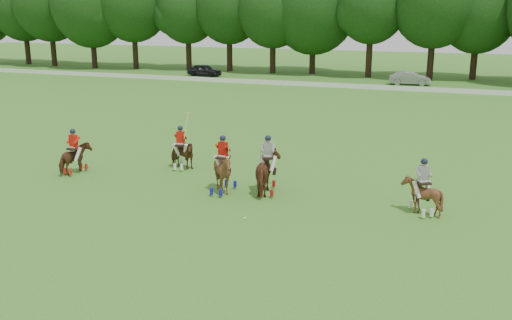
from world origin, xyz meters
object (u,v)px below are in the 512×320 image
(polo_red_b, at_px, (181,154))
(polo_stripe_a, at_px, (268,172))
(car_left, at_px, (204,70))
(polo_red_c, at_px, (223,172))
(polo_stripe_b, at_px, (422,195))
(car_mid, at_px, (410,78))
(polo_red_a, at_px, (75,158))
(polo_ball, at_px, (245,218))

(polo_red_b, xyz_separation_m, polo_stripe_a, (5.16, -2.15, 0.18))
(polo_stripe_a, bearing_deg, car_left, 118.70)
(polo_red_c, relative_size, polo_stripe_b, 1.14)
(car_mid, height_order, polo_stripe_b, polo_stripe_b)
(car_left, bearing_deg, polo_red_c, -147.86)
(polo_red_b, relative_size, polo_stripe_a, 1.07)
(car_left, relative_size, polo_red_b, 1.52)
(polo_red_a, relative_size, polo_stripe_a, 0.86)
(polo_red_a, relative_size, polo_red_c, 0.86)
(polo_red_b, xyz_separation_m, polo_stripe_b, (11.39, -2.51, 0.03))
(polo_red_a, distance_m, polo_stripe_a, 9.45)
(polo_stripe_a, height_order, polo_stripe_b, polo_stripe_a)
(car_left, height_order, polo_red_c, polo_red_c)
(polo_stripe_a, distance_m, polo_stripe_b, 6.24)
(polo_red_b, height_order, polo_stripe_a, polo_red_b)
(polo_red_c, xyz_separation_m, polo_stripe_b, (7.98, 0.24, -0.15))
(polo_red_b, bearing_deg, polo_red_c, -38.88)
(car_mid, xyz_separation_m, polo_red_c, (-3.79, -38.86, 0.24))
(polo_ball, bearing_deg, polo_red_a, 163.22)
(polo_red_c, distance_m, polo_stripe_b, 7.99)
(car_left, height_order, polo_red_a, polo_red_a)
(car_left, xyz_separation_m, polo_stripe_a, (20.95, -38.26, 0.23))
(polo_red_c, relative_size, polo_ball, 27.41)
(polo_red_c, xyz_separation_m, polo_stripe_a, (1.76, 0.60, 0.01))
(car_mid, bearing_deg, polo_red_a, 155.37)
(car_mid, relative_size, polo_stripe_a, 1.65)
(polo_red_c, bearing_deg, car_left, 116.28)
(polo_red_a, bearing_deg, car_left, 106.61)
(polo_red_a, xyz_separation_m, polo_stripe_a, (9.44, 0.31, 0.16))
(car_mid, distance_m, polo_red_a, 40.24)
(car_mid, height_order, polo_red_a, polo_red_a)
(polo_stripe_b, height_order, polo_ball, polo_stripe_b)
(polo_stripe_b, bearing_deg, car_mid, 96.19)
(polo_red_b, bearing_deg, polo_stripe_b, -12.42)
(car_left, relative_size, car_mid, 0.99)
(car_mid, distance_m, polo_stripe_b, 38.85)
(polo_stripe_b, bearing_deg, polo_red_c, -178.31)
(car_left, xyz_separation_m, car_mid, (22.98, 0.00, -0.01))
(polo_red_c, distance_m, polo_ball, 3.40)
(car_mid, xyz_separation_m, polo_red_a, (-11.48, -38.57, 0.08))
(polo_ball, bearing_deg, car_mid, 87.50)
(car_left, xyz_separation_m, polo_red_a, (11.50, -38.57, 0.07))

